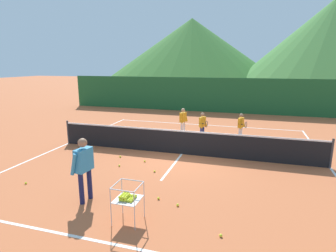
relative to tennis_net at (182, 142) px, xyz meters
name	(u,v)px	position (x,y,z in m)	size (l,w,h in m)	color
ground_plane	(182,154)	(0.00, 0.00, -0.50)	(120.00, 120.00, 0.00)	#BC6038
line_baseline_near	(111,244)	(0.00, -5.86, -0.50)	(10.58, 0.08, 0.01)	white
line_baseline_far	(205,125)	(0.00, 5.59, -0.50)	(10.58, 0.08, 0.01)	white
line_sideline_west	(69,143)	(-5.29, 0.00, -0.50)	(0.08, 11.45, 0.01)	white
line_sideline_east	(330,168)	(5.29, 0.00, -0.50)	(0.08, 11.45, 0.01)	white
line_service_center	(182,154)	(0.00, 0.00, -0.50)	(0.08, 5.35, 0.01)	white
tennis_net	(182,142)	(0.00, 0.00, 0.00)	(10.61, 0.08, 1.05)	#333338
instructor	(84,164)	(-1.49, -4.44, 0.52)	(0.44, 0.80, 1.70)	#191E4C
student_0	(183,119)	(-0.68, 2.99, 0.32)	(0.36, 0.55, 1.36)	silver
student_1	(203,124)	(0.42, 2.30, 0.29)	(0.42, 0.69, 1.31)	navy
student_2	(241,125)	(2.15, 2.68, 0.28)	(0.42, 0.69, 1.29)	silver
ball_cart	(127,197)	(-0.03, -5.02, 0.09)	(0.58, 0.58, 0.90)	#B7B7BC
tennis_ball_0	(26,183)	(-3.80, -4.08, -0.47)	(0.07, 0.07, 0.07)	yellow
tennis_ball_1	(158,198)	(0.31, -3.83, -0.47)	(0.07, 0.07, 0.07)	yellow
tennis_ball_2	(221,235)	(2.07, -5.00, -0.47)	(0.07, 0.07, 0.07)	yellow
tennis_ball_3	(145,161)	(-1.09, -1.27, -0.47)	(0.07, 0.07, 0.07)	yellow
tennis_ball_4	(119,166)	(-1.77, -1.96, -0.47)	(0.07, 0.07, 0.07)	yellow
tennis_ball_5	(120,157)	(-2.17, -1.07, -0.47)	(0.07, 0.07, 0.07)	yellow
tennis_ball_7	(85,154)	(-3.64, -1.18, -0.47)	(0.07, 0.07, 0.07)	yellow
tennis_ball_8	(178,205)	(0.89, -4.03, -0.47)	(0.07, 0.07, 0.07)	yellow
tennis_ball_9	(155,171)	(-0.41, -2.09, -0.47)	(0.07, 0.07, 0.07)	yellow
windscreen_fence	(215,95)	(0.00, 10.21, 0.77)	(23.27, 0.08, 2.54)	#1E5B2D
hill_0	(192,48)	(-13.73, 66.34, 7.25)	(45.01, 45.01, 15.50)	#38702D
hill_1	(335,39)	(19.12, 59.08, 8.32)	(40.39, 40.39, 17.63)	#427A38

